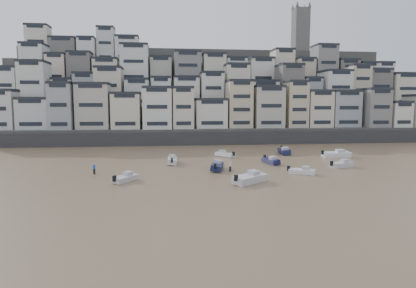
{
  "coord_description": "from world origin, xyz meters",
  "views": [
    {
      "loc": [
        -1.87,
        -32.35,
        10.81
      ],
      "look_at": [
        5.56,
        30.0,
        4.0
      ],
      "focal_mm": 32.0,
      "sensor_mm": 36.0,
      "label": 1
    }
  ],
  "objects": [
    {
      "name": "boat_b",
      "position": [
        19.19,
        21.89,
        0.59
      ],
      "size": [
        4.43,
        3.35,
        1.17
      ],
      "primitive_type": null,
      "rotation": [
        0.0,
        0.0,
        -0.52
      ],
      "color": "white",
      "rests_on": "ground"
    },
    {
      "name": "person_pink",
      "position": [
        8.63,
        25.6,
        0.87
      ],
      "size": [
        0.44,
        0.44,
        1.74
      ],
      "primitive_type": null,
      "color": "#F6AEC0",
      "rests_on": "ground"
    },
    {
      "name": "boat_f",
      "position": [
        -0.48,
        34.48,
        0.75
      ],
      "size": [
        2.01,
        5.58,
        1.5
      ],
      "primitive_type": null,
      "rotation": [
        0.0,
        0.0,
        1.53
      ],
      "color": "silver",
      "rests_on": "ground"
    },
    {
      "name": "boat_a",
      "position": [
        9.74,
        16.56,
        0.84
      ],
      "size": [
        6.08,
        5.38,
        1.68
      ],
      "primitive_type": null,
      "rotation": [
        0.0,
        0.0,
        0.67
      ],
      "color": "silver",
      "rests_on": "ground"
    },
    {
      "name": "boat_g",
      "position": [
        32.72,
        38.35,
        0.86
      ],
      "size": [
        6.42,
        2.45,
        1.72
      ],
      "primitive_type": null,
      "rotation": [
        0.0,
        0.0,
        0.06
      ],
      "color": "white",
      "rests_on": "ground"
    },
    {
      "name": "boat_c",
      "position": [
        6.74,
        27.11,
        0.77
      ],
      "size": [
        3.23,
        5.95,
        1.54
      ],
      "primitive_type": null,
      "rotation": [
        0.0,
        0.0,
        1.31
      ],
      "color": "#151C43",
      "rests_on": "ground"
    },
    {
      "name": "hillside",
      "position": [
        14.73,
        104.84,
        13.01
      ],
      "size": [
        141.04,
        66.0,
        50.0
      ],
      "color": "#4C4C47",
      "rests_on": "ground"
    },
    {
      "name": "harbor_wall",
      "position": [
        10.0,
        65.0,
        1.75
      ],
      "size": [
        140.0,
        3.0,
        3.5
      ],
      "primitive_type": "cube",
      "color": "#38383A",
      "rests_on": "ground"
    },
    {
      "name": "boat_i",
      "position": [
        23.94,
        44.77,
        0.85
      ],
      "size": [
        2.77,
        6.41,
        1.69
      ],
      "primitive_type": null,
      "rotation": [
        0.0,
        0.0,
        -1.69
      ],
      "color": "#151B42",
      "rests_on": "ground"
    },
    {
      "name": "boat_j",
      "position": [
        -7.34,
        19.52,
        0.63
      ],
      "size": [
        3.87,
        4.67,
        1.26
      ],
      "primitive_type": null,
      "rotation": [
        0.0,
        0.0,
        0.97
      ],
      "color": "silver",
      "rests_on": "ground"
    },
    {
      "name": "boat_h",
      "position": [
        10.47,
        42.0,
        0.68
      ],
      "size": [
        4.37,
        4.87,
        1.35
      ],
      "primitive_type": null,
      "rotation": [
        0.0,
        0.0,
        2.25
      ],
      "color": "white",
      "rests_on": "ground"
    },
    {
      "name": "person_blue",
      "position": [
        -12.67,
        25.75,
        0.87
      ],
      "size": [
        0.44,
        0.44,
        1.74
      ],
      "primitive_type": null,
      "color": "blue",
      "rests_on": "ground"
    },
    {
      "name": "ground",
      "position": [
        0.0,
        0.0,
        0.0
      ],
      "size": [
        400.0,
        400.0,
        0.0
      ],
      "primitive_type": "plane",
      "color": "olive",
      "rests_on": "ground"
    },
    {
      "name": "boat_d",
      "position": [
        28.29,
        27.2,
        0.68
      ],
      "size": [
        5.21,
        3.28,
        1.35
      ],
      "primitive_type": null,
      "rotation": [
        0.0,
        0.0,
        0.36
      ],
      "color": "silver",
      "rests_on": "ground"
    },
    {
      "name": "boat_e",
      "position": [
        17.29,
        32.23,
        0.68
      ],
      "size": [
        2.68,
        5.21,
        1.36
      ],
      "primitive_type": null,
      "rotation": [
        0.0,
        0.0,
        -1.35
      ],
      "color": "#14163F",
      "rests_on": "ground"
    }
  ]
}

